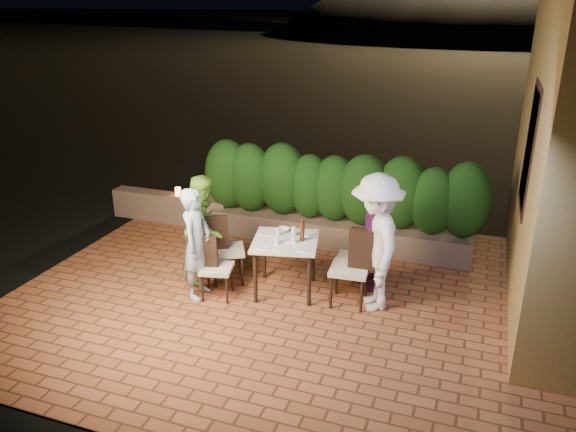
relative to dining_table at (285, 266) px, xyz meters
The scene contains 30 objects.
ground 0.69m from the dining_table, 87.56° to the right, with size 400.00×400.00×0.00m, color black.
terrace_floor 0.46m from the dining_table, 70.92° to the right, with size 7.00×6.00×0.15m, color brown.
window_pane 3.41m from the dining_table, 18.10° to the left, with size 0.08×1.00×1.40m, color black.
window_frame 3.40m from the dining_table, 18.16° to the left, with size 0.06×1.15×1.55m, color black.
planter 1.75m from the dining_table, 82.61° to the left, with size 4.20×0.55×0.40m, color brown.
hedge 1.84m from the dining_table, 82.61° to the left, with size 4.00×0.70×1.10m, color #14380F, non-canonical shape.
parapet 3.27m from the dining_table, 148.07° to the left, with size 2.20×0.30×0.50m, color brown.
hill 59.62m from the dining_table, 88.05° to the left, with size 52.00×40.00×22.00m, color black.
dining_table is the anchor object (origin of this frame).
plate_nw 0.51m from the dining_table, 122.73° to the right, with size 0.20×0.20×0.01m, color white.
plate_sw 0.52m from the dining_table, 155.21° to the left, with size 0.22×0.22×0.01m, color white.
plate_ne 0.52m from the dining_table, 32.82° to the right, with size 0.19×0.19×0.01m, color white.
plate_se 0.55m from the dining_table, 52.50° to the left, with size 0.23×0.23×0.01m, color white.
plate_centre 0.38m from the dining_table, 133.87° to the left, with size 0.24×0.24×0.01m, color white.
plate_front 0.49m from the dining_table, 69.95° to the right, with size 0.21×0.21×0.01m, color white.
glass_nw 0.46m from the dining_table, 109.60° to the right, with size 0.06×0.06×0.10m, color silver.
glass_sw 0.47m from the dining_table, 143.30° to the left, with size 0.06×0.06×0.11m, color silver.
glass_ne 0.45m from the dining_table, 18.89° to the right, with size 0.06×0.06×0.11m, color silver.
glass_se 0.47m from the dining_table, 73.83° to the left, with size 0.07×0.07×0.12m, color silver.
beer_bottle 0.58m from the dining_table, 15.71° to the left, with size 0.06×0.06×0.33m, color #53220D, non-canonical shape.
bowl 0.50m from the dining_table, 116.08° to the left, with size 0.17×0.17×0.04m, color white.
chair_left_front 0.91m from the dining_table, 151.02° to the right, with size 0.40×0.40×0.86m, color black, non-canonical shape.
chair_left_back 0.87m from the dining_table, behind, with size 0.45×0.45×0.97m, color black, non-canonical shape.
chair_right_front 0.88m from the dining_table, ahead, with size 0.47×0.47×1.02m, color black, non-canonical shape.
chair_right_back 0.91m from the dining_table, 28.12° to the left, with size 0.41×0.41×0.88m, color black, non-canonical shape.
diner_blue 1.21m from the dining_table, 155.10° to the right, with size 0.54×0.36×1.49m, color #A7C2D7.
diner_green 1.23m from the dining_table, behind, with size 0.73×0.57×1.50m, color #71B438.
diner_white 1.29m from the dining_table, ahead, with size 1.14×0.65×1.76m, color white.
diner_purple 1.27m from the dining_table, 26.53° to the left, with size 0.94×0.39×1.60m, color #63246C.
parapet_lamp 3.14m from the dining_table, 146.49° to the left, with size 0.10×0.10×0.14m, color orange.
Camera 1 is at (2.27, -5.73, 3.68)m, focal length 35.00 mm.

